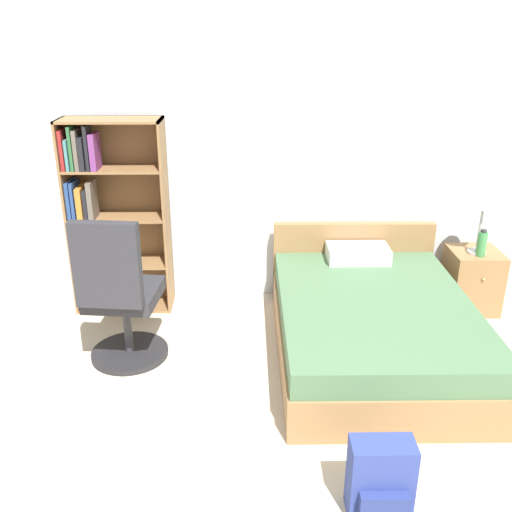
{
  "coord_description": "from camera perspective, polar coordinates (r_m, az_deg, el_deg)",
  "views": [
    {
      "loc": [
        -0.34,
        -1.47,
        2.28
      ],
      "look_at": [
        -0.29,
        1.98,
        0.86
      ],
      "focal_mm": 40.0,
      "sensor_mm": 36.0,
      "label": 1
    }
  ],
  "objects": [
    {
      "name": "backpack_blue",
      "position": [
        3.06,
        12.36,
        -21.13
      ],
      "size": [
        0.31,
        0.22,
        0.42
      ],
      "color": "navy",
      "rests_on": "ground_plane"
    },
    {
      "name": "water_bottle",
      "position": [
        4.94,
        21.65,
        1.16
      ],
      "size": [
        0.07,
        0.07,
        0.23
      ],
      "color": "#3F8C4C",
      "rests_on": "nightstand"
    },
    {
      "name": "office_chair",
      "position": [
        4.06,
        -13.45,
        -4.22
      ],
      "size": [
        0.56,
        0.62,
        1.13
      ],
      "color": "#232326",
      "rests_on": "ground_plane"
    },
    {
      "name": "nightstand",
      "position": [
        5.16,
        20.78,
        -2.24
      ],
      "size": [
        0.41,
        0.44,
        0.52
      ],
      "color": "olive",
      "rests_on": "ground_plane"
    },
    {
      "name": "bookshelf",
      "position": [
        4.83,
        -14.79,
        3.66
      ],
      "size": [
        0.8,
        0.32,
        1.6
      ],
      "color": "olive",
      "rests_on": "ground_plane"
    },
    {
      "name": "bed",
      "position": [
        4.3,
        11.44,
        -6.48
      ],
      "size": [
        1.37,
        1.93,
        0.71
      ],
      "color": "olive",
      "rests_on": "ground_plane"
    },
    {
      "name": "wall_back",
      "position": [
        4.81,
        3.33,
        10.51
      ],
      "size": [
        9.0,
        0.06,
        2.6
      ],
      "color": "silver",
      "rests_on": "ground_plane"
    },
    {
      "name": "table_lamp",
      "position": [
        4.89,
        21.87,
        5.13
      ],
      "size": [
        0.21,
        0.21,
        0.56
      ],
      "color": "#B2B2B7",
      "rests_on": "nightstand"
    }
  ]
}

